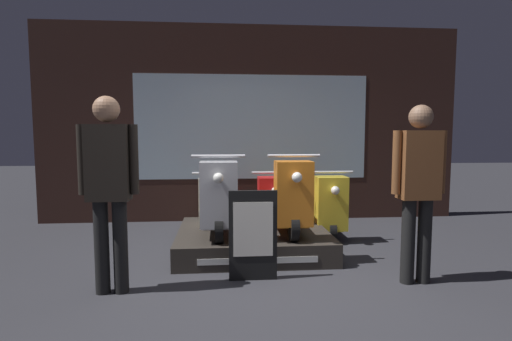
{
  "coord_description": "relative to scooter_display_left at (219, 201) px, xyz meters",
  "views": [
    {
      "loc": [
        -0.5,
        -3.43,
        1.45
      ],
      "look_at": [
        -0.05,
        1.82,
        0.96
      ],
      "focal_mm": 28.0,
      "sensor_mm": 36.0,
      "label": 1
    }
  ],
  "objects": [
    {
      "name": "scooter_display_right",
      "position": [
        0.82,
        0.0,
        0.0
      ],
      "size": [
        0.57,
        1.53,
        0.96
      ],
      "color": "black",
      "rests_on": "display_platform"
    },
    {
      "name": "price_sign_board",
      "position": [
        0.34,
        -0.94,
        -0.18
      ],
      "size": [
        0.47,
        0.04,
        0.9
      ],
      "color": "black",
      "rests_on": "ground_plane"
    },
    {
      "name": "scooter_backrow_0",
      "position": [
        -0.06,
        0.82,
        -0.27
      ],
      "size": [
        0.57,
        1.53,
        0.96
      ],
      "color": "black",
      "rests_on": "ground_plane"
    },
    {
      "name": "ground_plane",
      "position": [
        0.54,
        -1.34,
        -0.64
      ],
      "size": [
        30.0,
        30.0,
        0.0
      ],
      "primitive_type": "plane",
      "color": "#2D2D33"
    },
    {
      "name": "scooter_display_left",
      "position": [
        0.0,
        0.0,
        0.0
      ],
      "size": [
        0.57,
        1.53,
        0.96
      ],
      "color": "black",
      "rests_on": "display_platform"
    },
    {
      "name": "scooter_backrow_2",
      "position": [
        1.47,
        0.82,
        -0.27
      ],
      "size": [
        0.57,
        1.53,
        0.96
      ],
      "color": "black",
      "rests_on": "ground_plane"
    },
    {
      "name": "person_right_browsing",
      "position": [
        1.9,
        -1.14,
        0.36
      ],
      "size": [
        0.52,
        0.22,
        1.72
      ],
      "color": "black",
      "rests_on": "ground_plane"
    },
    {
      "name": "display_platform",
      "position": [
        0.41,
        0.07,
        -0.5
      ],
      "size": [
        1.82,
        1.57,
        0.27
      ],
      "color": "#2D2823",
      "rests_on": "ground_plane"
    },
    {
      "name": "shop_wall_back",
      "position": [
        0.54,
        1.84,
        0.96
      ],
      "size": [
        6.92,
        0.09,
        3.2
      ],
      "color": "#331E19",
      "rests_on": "ground_plane"
    },
    {
      "name": "person_left_browsing",
      "position": [
        -0.97,
        -1.14,
        0.4
      ],
      "size": [
        0.53,
        0.23,
        1.78
      ],
      "color": "black",
      "rests_on": "ground_plane"
    },
    {
      "name": "scooter_backrow_1",
      "position": [
        0.71,
        0.82,
        -0.27
      ],
      "size": [
        0.57,
        1.53,
        0.96
      ],
      "color": "black",
      "rests_on": "ground_plane"
    }
  ]
}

